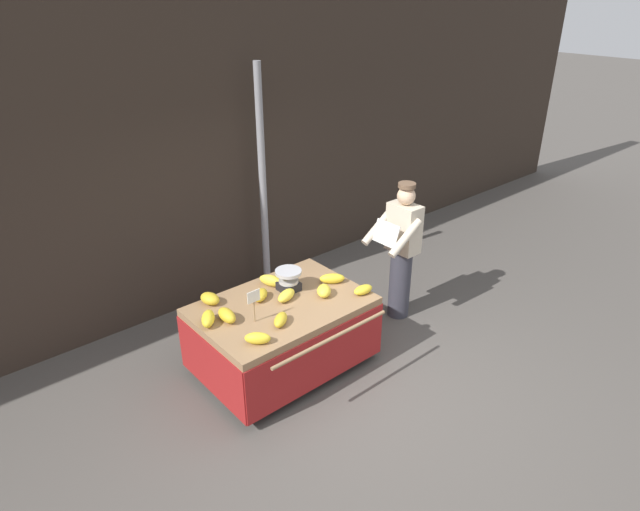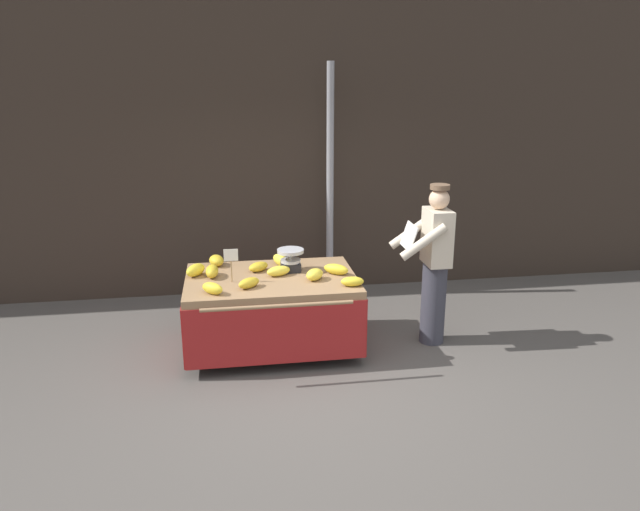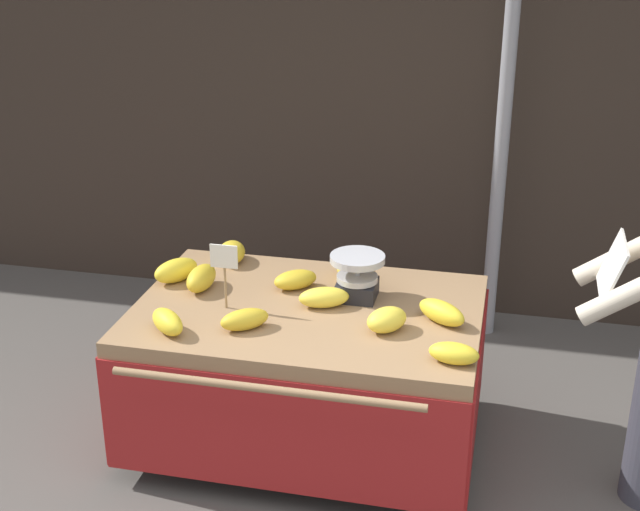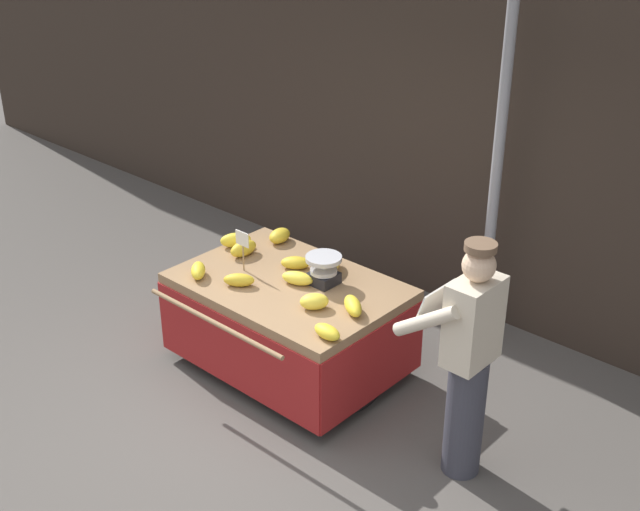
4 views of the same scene
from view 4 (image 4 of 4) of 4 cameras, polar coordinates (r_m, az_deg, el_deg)
name	(u,v)px [view 4 (image 4 of 4)]	position (r m, az deg, el deg)	size (l,w,h in m)	color
ground_plane	(229,439)	(6.19, -6.20, -12.33)	(60.00, 60.00, 0.00)	#514C47
back_wall	(470,94)	(7.28, 10.18, 10.76)	(16.00, 0.24, 3.87)	#332821
street_pole	(496,176)	(6.82, 11.92, 5.33)	(0.09, 0.09, 2.93)	gray
banana_cart	(289,305)	(6.57, -2.15, -3.37)	(1.75, 1.39, 0.79)	#93704C
weighing_scale	(324,270)	(6.39, 0.25, -0.99)	(0.28, 0.28, 0.24)	black
price_sign	(242,242)	(6.56, -5.32, 0.90)	(0.14, 0.01, 0.34)	#997A51
banana_bunch_0	(332,264)	(6.60, 0.82, -0.61)	(0.11, 0.28, 0.12)	yellow
banana_bunch_1	(198,271)	(6.59, -8.31, -1.02)	(0.11, 0.24, 0.11)	yellow
banana_bunch_2	(296,263)	(6.65, -1.68, -0.50)	(0.13, 0.24, 0.10)	gold
banana_bunch_3	(353,306)	(6.04, 2.26, -3.45)	(0.11, 0.27, 0.11)	yellow
banana_bunch_4	(243,249)	(6.88, -5.25, 0.48)	(0.13, 0.25, 0.13)	gold
banana_bunch_5	(239,280)	(6.42, -5.55, -1.67)	(0.11, 0.24, 0.10)	gold
banana_bunch_6	(236,240)	(7.03, -5.78, 1.05)	(0.12, 0.26, 0.13)	yellow
banana_bunch_7	(314,301)	(6.09, -0.39, -3.15)	(0.14, 0.21, 0.12)	yellow
banana_bunch_8	(327,332)	(5.75, 0.49, -5.23)	(0.12, 0.22, 0.09)	yellow
banana_bunch_9	(298,278)	(6.42, -1.54, -1.56)	(0.12, 0.25, 0.10)	yellow
banana_bunch_10	(280,236)	(7.09, -2.77, 1.36)	(0.15, 0.23, 0.12)	gold
vendor_person	(468,360)	(5.47, 10.04, -7.05)	(0.58, 0.51, 1.71)	#383842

